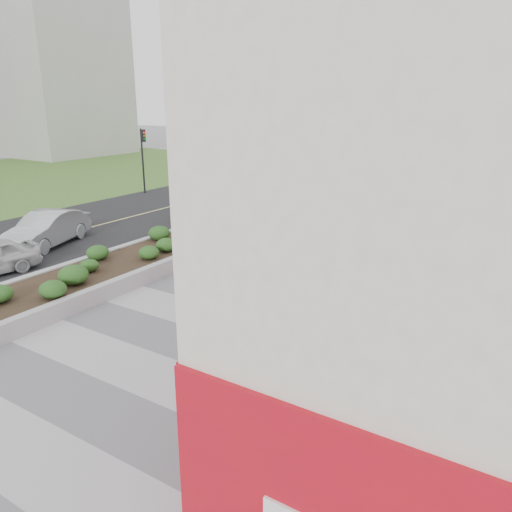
% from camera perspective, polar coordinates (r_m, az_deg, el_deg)
% --- Properties ---
extents(ground, '(160.00, 160.00, 0.00)m').
position_cam_1_polar(ground, '(12.09, -13.32, -13.17)').
color(ground, gray).
rests_on(ground, ground).
extents(walkway, '(8.00, 36.00, 0.01)m').
position_cam_1_polar(walkway, '(14.05, -4.53, -8.12)').
color(walkway, '#A8A8AD').
rests_on(walkway, ground).
extents(planter, '(3.00, 18.00, 0.90)m').
position_cam_1_polar(planter, '(20.10, -10.29, 0.93)').
color(planter, '#9E9EA0').
rests_on(planter, ground).
extents(street, '(10.00, 40.00, 0.00)m').
position_cam_1_polar(street, '(24.95, -21.33, 2.27)').
color(street, black).
rests_on(street, ground).
extents(traffic_signal_near, '(0.33, 0.28, 4.20)m').
position_cam_1_polar(traffic_signal_near, '(28.92, 1.20, 11.00)').
color(traffic_signal_near, black).
rests_on(traffic_signal_near, ground).
extents(traffic_signal_far, '(0.33, 0.28, 4.20)m').
position_cam_1_polar(traffic_signal_far, '(34.23, -12.80, 11.61)').
color(traffic_signal_far, black).
rests_on(traffic_signal_far, ground).
extents(distant_bldg_west_a, '(18.00, 12.00, 22.00)m').
position_cam_1_polar(distant_bldg_west_a, '(64.61, -23.94, 20.58)').
color(distant_bldg_west_a, '#ADAAA3').
rests_on(distant_bldg_west_a, ground).
extents(distant_bldg_north_l, '(16.00, 12.00, 20.00)m').
position_cam_1_polar(distant_bldg_north_l, '(63.45, 22.29, 19.93)').
color(distant_bldg_north_l, '#ADAAA3').
rests_on(distant_bldg_north_l, ground).
extents(manhole_cover, '(0.44, 0.44, 0.01)m').
position_cam_1_polar(manhole_cover, '(13.78, -2.85, -8.63)').
color(manhole_cover, '#595654').
rests_on(manhole_cover, ground).
extents(skateboarder, '(0.56, 0.75, 1.61)m').
position_cam_1_polar(skateboarder, '(16.38, 2.81, -1.20)').
color(skateboarder, beige).
rests_on(skateboarder, ground).
extents(car_silver, '(2.91, 4.71, 1.46)m').
position_cam_1_polar(car_silver, '(23.18, -22.79, 2.85)').
color(car_silver, silver).
rests_on(car_silver, ground).
extents(car_dark, '(3.46, 5.57, 1.51)m').
position_cam_1_polar(car_dark, '(27.02, -5.18, 6.15)').
color(car_dark, black).
rests_on(car_dark, ground).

